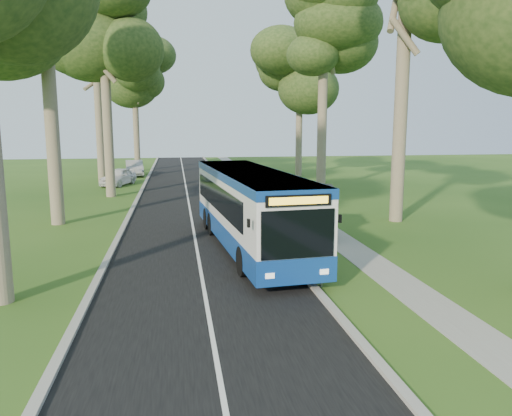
{
  "coord_description": "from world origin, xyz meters",
  "views": [
    {
      "loc": [
        -4.28,
        -19.18,
        5.25
      ],
      "look_at": [
        -0.86,
        2.05,
        1.6
      ],
      "focal_mm": 35.0,
      "sensor_mm": 36.0,
      "label": 1
    }
  ],
  "objects_px": {
    "bus_shelter": "(323,203)",
    "litter_bin": "(286,219)",
    "car_silver": "(134,168)",
    "bus_stop_sign": "(322,234)",
    "bus": "(250,209)",
    "car_white": "(118,177)"
  },
  "relations": [
    {
      "from": "bus",
      "to": "bus_shelter",
      "type": "xyz_separation_m",
      "value": [
        3.6,
        1.33,
        -0.07
      ]
    },
    {
      "from": "bus_shelter",
      "to": "bus_stop_sign",
      "type": "bearing_deg",
      "value": -95.82
    },
    {
      "from": "bus_stop_sign",
      "to": "bus_shelter",
      "type": "distance_m",
      "value": 7.01
    },
    {
      "from": "litter_bin",
      "to": "car_silver",
      "type": "bearing_deg",
      "value": 109.13
    },
    {
      "from": "bus",
      "to": "car_silver",
      "type": "distance_m",
      "value": 32.22
    },
    {
      "from": "bus",
      "to": "car_silver",
      "type": "height_order",
      "value": "bus"
    },
    {
      "from": "litter_bin",
      "to": "car_silver",
      "type": "distance_m",
      "value": 29.29
    },
    {
      "from": "bus_stop_sign",
      "to": "car_white",
      "type": "distance_m",
      "value": 30.48
    },
    {
      "from": "bus_stop_sign",
      "to": "car_silver",
      "type": "distance_m",
      "value": 37.8
    },
    {
      "from": "bus_shelter",
      "to": "litter_bin",
      "type": "relative_size",
      "value": 3.21
    },
    {
      "from": "bus",
      "to": "litter_bin",
      "type": "bearing_deg",
      "value": 52.15
    },
    {
      "from": "bus",
      "to": "bus_stop_sign",
      "type": "xyz_separation_m",
      "value": [
        1.54,
        -5.37,
        0.05
      ]
    },
    {
      "from": "bus_shelter",
      "to": "car_silver",
      "type": "height_order",
      "value": "bus_shelter"
    },
    {
      "from": "litter_bin",
      "to": "bus",
      "type": "bearing_deg",
      "value": -122.82
    },
    {
      "from": "bus_stop_sign",
      "to": "bus_shelter",
      "type": "height_order",
      "value": "bus_stop_sign"
    },
    {
      "from": "car_silver",
      "to": "car_white",
      "type": "bearing_deg",
      "value": -102.0
    },
    {
      "from": "car_silver",
      "to": "bus_stop_sign",
      "type": "bearing_deg",
      "value": -83.06
    },
    {
      "from": "bus_shelter",
      "to": "car_silver",
      "type": "distance_m",
      "value": 31.96
    },
    {
      "from": "bus_stop_sign",
      "to": "car_white",
      "type": "height_order",
      "value": "bus_stop_sign"
    },
    {
      "from": "bus",
      "to": "bus_stop_sign",
      "type": "height_order",
      "value": "bus"
    },
    {
      "from": "bus_stop_sign",
      "to": "bus_shelter",
      "type": "bearing_deg",
      "value": 97.47
    },
    {
      "from": "bus",
      "to": "bus_stop_sign",
      "type": "bearing_deg",
      "value": -79.0
    }
  ]
}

